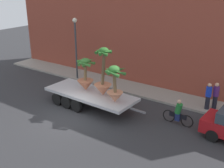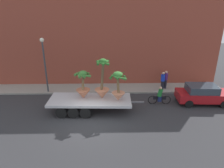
# 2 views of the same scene
# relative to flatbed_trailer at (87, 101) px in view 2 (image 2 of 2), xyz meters

# --- Properties ---
(ground_plane) EXTENTS (60.00, 60.00, 0.00)m
(ground_plane) POSITION_rel_flatbed_trailer_xyz_m (0.32, -1.94, -0.77)
(ground_plane) COLOR #2D2D30
(sidewalk) EXTENTS (24.00, 2.20, 0.15)m
(sidewalk) POSITION_rel_flatbed_trailer_xyz_m (0.32, 4.16, -0.69)
(sidewalk) COLOR gray
(sidewalk) RESTS_ON ground
(building_facade) EXTENTS (24.00, 1.20, 9.41)m
(building_facade) POSITION_rel_flatbed_trailer_xyz_m (0.32, 5.86, 3.94)
(building_facade) COLOR brown
(building_facade) RESTS_ON ground
(flatbed_trailer) EXTENTS (7.11, 2.53, 0.98)m
(flatbed_trailer) POSITION_rel_flatbed_trailer_xyz_m (0.00, 0.00, 0.00)
(flatbed_trailer) COLOR #B7BABF
(flatbed_trailer) RESTS_ON ground
(potted_palm_rear) EXTENTS (1.27, 1.28, 2.16)m
(potted_palm_rear) POSITION_rel_flatbed_trailer_xyz_m (-0.22, 0.13, 1.07)
(potted_palm_rear) COLOR #B26647
(potted_palm_rear) RESTS_ON flatbed_trailer
(potted_palm_middle) EXTENTS (1.25, 1.37, 2.22)m
(potted_palm_middle) POSITION_rel_flatbed_trailer_xyz_m (2.34, -0.32, 1.20)
(potted_palm_middle) COLOR tan
(potted_palm_middle) RESTS_ON flatbed_trailer
(potted_palm_front) EXTENTS (1.24, 1.19, 3.05)m
(potted_palm_front) POSITION_rel_flatbed_trailer_xyz_m (1.19, 0.11, 1.24)
(potted_palm_front) COLOR #C17251
(potted_palm_front) RESTS_ON flatbed_trailer
(cyclist) EXTENTS (1.84, 0.35, 1.54)m
(cyclist) POSITION_rel_flatbed_trailer_xyz_m (5.77, 1.01, -0.10)
(cyclist) COLOR black
(cyclist) RESTS_ON ground
(parked_car) EXTENTS (4.27, 1.98, 1.58)m
(parked_car) POSITION_rel_flatbed_trailer_xyz_m (9.25, 1.02, 0.06)
(parked_car) COLOR maroon
(parked_car) RESTS_ON ground
(pedestrian_near_gate) EXTENTS (0.36, 0.36, 1.71)m
(pedestrian_near_gate) POSITION_rel_flatbed_trailer_xyz_m (6.63, 3.61, 0.27)
(pedestrian_near_gate) COLOR black
(pedestrian_near_gate) RESTS_ON sidewalk
(pedestrian_far_left) EXTENTS (0.36, 0.36, 1.71)m
(pedestrian_far_left) POSITION_rel_flatbed_trailer_xyz_m (6.99, 3.92, 0.27)
(pedestrian_far_left) COLOR black
(pedestrian_far_left) RESTS_ON sidewalk
(street_lamp) EXTENTS (0.36, 0.36, 4.83)m
(street_lamp) POSITION_rel_flatbed_trailer_xyz_m (-3.83, 3.36, 2.46)
(street_lamp) COLOR #383D42
(street_lamp) RESTS_ON sidewalk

